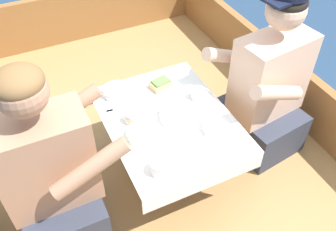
# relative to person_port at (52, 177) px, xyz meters

# --- Properties ---
(ground_plane) EXTENTS (60.00, 60.00, 0.00)m
(ground_plane) POSITION_rel_person_port_xyz_m (0.60, 0.13, -0.73)
(ground_plane) COLOR navy
(boat_deck) EXTENTS (1.98, 3.19, 0.35)m
(boat_deck) POSITION_rel_person_port_xyz_m (0.60, 0.13, -0.56)
(boat_deck) COLOR #A87F4C
(boat_deck) RESTS_ON ground_plane
(gunwale_starboard) EXTENTS (0.06, 3.19, 0.36)m
(gunwale_starboard) POSITION_rel_person_port_xyz_m (1.56, 0.13, -0.21)
(gunwale_starboard) COLOR #936033
(gunwale_starboard) RESTS_ON boat_deck
(bow_coaming) EXTENTS (1.86, 0.06, 0.41)m
(bow_coaming) POSITION_rel_person_port_xyz_m (0.60, 1.70, -0.18)
(bow_coaming) COLOR #936033
(bow_coaming) RESTS_ON boat_deck
(cockpit_table) EXTENTS (0.60, 0.77, 0.43)m
(cockpit_table) POSITION_rel_person_port_xyz_m (0.60, 0.08, -0.01)
(cockpit_table) COLOR #B2B2B7
(cockpit_table) RESTS_ON boat_deck
(person_port) EXTENTS (0.52, 0.44, 0.97)m
(person_port) POSITION_rel_person_port_xyz_m (0.00, 0.00, 0.00)
(person_port) COLOR #333847
(person_port) RESTS_ON boat_deck
(person_starboard) EXTENTS (0.56, 0.50, 1.01)m
(person_starboard) POSITION_rel_person_port_xyz_m (1.20, 0.07, 0.01)
(person_starboard) COLOR #333847
(person_starboard) RESTS_ON boat_deck
(plate_sandwich) EXTENTS (0.20, 0.20, 0.01)m
(plate_sandwich) POSITION_rel_person_port_xyz_m (0.67, 0.30, 0.05)
(plate_sandwich) COLOR white
(plate_sandwich) RESTS_ON cockpit_table
(plate_bread) EXTENTS (0.19, 0.19, 0.01)m
(plate_bread) POSITION_rel_person_port_xyz_m (0.60, -0.14, 0.05)
(plate_bread) COLOR white
(plate_bread) RESTS_ON cockpit_table
(sandwich) EXTENTS (0.12, 0.09, 0.05)m
(sandwich) POSITION_rel_person_port_xyz_m (0.67, 0.30, 0.07)
(sandwich) COLOR tan
(sandwich) RESTS_ON plate_sandwich
(bowl_port_near) EXTENTS (0.14, 0.14, 0.04)m
(bowl_port_near) POSITION_rel_person_port_xyz_m (0.43, 0.36, 0.06)
(bowl_port_near) COLOR white
(bowl_port_near) RESTS_ON cockpit_table
(bowl_starboard_near) EXTENTS (0.14, 0.14, 0.04)m
(bowl_starboard_near) POSITION_rel_person_port_xyz_m (0.63, 0.06, 0.06)
(bowl_starboard_near) COLOR white
(bowl_starboard_near) RESTS_ON cockpit_table
(bowl_center_far) EXTENTS (0.11, 0.11, 0.04)m
(bowl_center_far) POSITION_rel_person_port_xyz_m (0.76, -0.09, 0.06)
(bowl_center_far) COLOR white
(bowl_center_far) RESTS_ON cockpit_table
(bowl_port_far) EXTENTS (0.14, 0.14, 0.04)m
(bowl_port_far) POSITION_rel_person_port_xyz_m (0.44, 0.01, 0.06)
(bowl_port_far) COLOR white
(bowl_port_far) RESTS_ON cockpit_table
(coffee_cup_port) EXTENTS (0.11, 0.08, 0.06)m
(coffee_cup_port) POSITION_rel_person_port_xyz_m (0.43, -0.21, 0.07)
(coffee_cup_port) COLOR white
(coffee_cup_port) RESTS_ON cockpit_table
(coffee_cup_starboard) EXTENTS (0.09, 0.07, 0.06)m
(coffee_cup_starboard) POSITION_rel_person_port_xyz_m (0.81, 0.14, 0.08)
(coffee_cup_starboard) COLOR white
(coffee_cup_starboard) RESTS_ON cockpit_table
(tin_can) EXTENTS (0.07, 0.07, 0.05)m
(tin_can) POSITION_rel_person_port_xyz_m (0.43, 0.13, 0.07)
(tin_can) COLOR silver
(tin_can) RESTS_ON cockpit_table
(utensil_fork_starboard) EXTENTS (0.17, 0.03, 0.00)m
(utensil_fork_starboard) POSITION_rel_person_port_xyz_m (0.41, 0.25, 0.04)
(utensil_fork_starboard) COLOR silver
(utensil_fork_starboard) RESTS_ON cockpit_table
(utensil_knife_port) EXTENTS (0.17, 0.06, 0.00)m
(utensil_knife_port) POSITION_rel_person_port_xyz_m (0.75, 0.40, 0.04)
(utensil_knife_port) COLOR silver
(utensil_knife_port) RESTS_ON cockpit_table
(utensil_spoon_center) EXTENTS (0.17, 0.05, 0.01)m
(utensil_spoon_center) POSITION_rel_person_port_xyz_m (0.52, 0.14, 0.05)
(utensil_spoon_center) COLOR silver
(utensil_spoon_center) RESTS_ON cockpit_table
(utensil_spoon_port) EXTENTS (0.16, 0.08, 0.01)m
(utensil_spoon_port) POSITION_rel_person_port_xyz_m (0.73, -0.02, 0.05)
(utensil_spoon_port) COLOR silver
(utensil_spoon_port) RESTS_ON cockpit_table
(utensil_knife_starboard) EXTENTS (0.09, 0.16, 0.00)m
(utensil_knife_starboard) POSITION_rel_person_port_xyz_m (0.73, 0.19, 0.04)
(utensil_knife_starboard) COLOR silver
(utensil_knife_starboard) RESTS_ON cockpit_table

